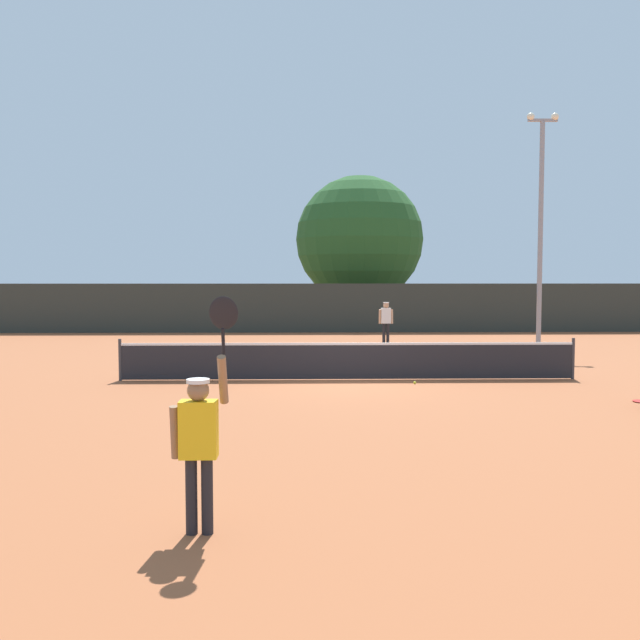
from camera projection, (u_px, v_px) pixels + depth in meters
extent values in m
plane|color=#9E5633|center=(348.00, 380.00, 17.40)|extent=(120.00, 120.00, 0.00)
cube|color=#232328|center=(348.00, 361.00, 17.37)|extent=(11.68, 0.03, 0.91)
cube|color=white|center=(348.00, 344.00, 17.34)|extent=(11.68, 0.04, 0.06)
cylinder|color=#333338|center=(120.00, 360.00, 17.23)|extent=(0.08, 0.08, 1.07)
cylinder|color=#333338|center=(573.00, 359.00, 17.50)|extent=(0.08, 0.08, 1.07)
cube|color=#2D332D|center=(328.00, 308.00, 32.66)|extent=(39.42, 0.12, 2.37)
cube|color=yellow|center=(199.00, 429.00, 6.83)|extent=(0.38, 0.22, 0.58)
sphere|color=#8C6647|center=(198.00, 390.00, 6.81)|extent=(0.22, 0.22, 0.22)
cylinder|color=white|center=(198.00, 381.00, 6.80)|extent=(0.23, 0.23, 0.04)
cylinder|color=black|center=(191.00, 496.00, 6.87)|extent=(0.12, 0.12, 0.79)
cylinder|color=black|center=(207.00, 496.00, 6.88)|extent=(0.12, 0.12, 0.79)
cylinder|color=#8C6647|center=(175.00, 432.00, 6.83)|extent=(0.09, 0.17, 0.56)
cylinder|color=#8C6647|center=(223.00, 380.00, 6.89)|extent=(0.09, 0.31, 0.54)
cylinder|color=black|center=(223.00, 341.00, 6.93)|extent=(0.04, 0.11, 0.28)
ellipsoid|color=black|center=(224.00, 313.00, 6.97)|extent=(0.30, 0.13, 0.36)
cube|color=white|center=(386.00, 316.00, 26.82)|extent=(0.38, 0.22, 0.61)
sphere|color=tan|center=(386.00, 305.00, 26.80)|extent=(0.23, 0.23, 0.23)
cylinder|color=white|center=(386.00, 303.00, 26.79)|extent=(0.25, 0.25, 0.04)
cylinder|color=black|center=(384.00, 334.00, 26.87)|extent=(0.12, 0.12, 0.83)
cylinder|color=black|center=(388.00, 334.00, 26.87)|extent=(0.12, 0.12, 0.83)
cylinder|color=tan|center=(380.00, 316.00, 26.82)|extent=(0.09, 0.18, 0.58)
cylinder|color=tan|center=(392.00, 316.00, 26.83)|extent=(0.09, 0.16, 0.58)
sphere|color=#CCE033|center=(415.00, 383.00, 16.70)|extent=(0.07, 0.07, 0.07)
ellipsoid|color=red|center=(640.00, 401.00, 14.24)|extent=(0.28, 0.36, 0.04)
cylinder|color=gray|center=(540.00, 236.00, 25.15)|extent=(0.18, 0.18, 8.40)
cube|color=gray|center=(543.00, 120.00, 24.89)|extent=(1.10, 0.10, 0.10)
sphere|color=#F2EDCC|center=(531.00, 117.00, 24.87)|extent=(0.28, 0.28, 0.28)
sphere|color=#F2EDCC|center=(555.00, 117.00, 24.90)|extent=(0.28, 0.28, 0.28)
cylinder|color=brown|center=(359.00, 306.00, 38.39)|extent=(0.56, 0.56, 2.13)
sphere|color=#235123|center=(359.00, 240.00, 38.16)|extent=(7.18, 7.18, 7.18)
cube|color=navy|center=(183.00, 314.00, 38.54)|extent=(2.09, 4.28, 0.90)
cube|color=#2D333D|center=(182.00, 300.00, 38.19)|extent=(1.80, 2.28, 0.64)
cylinder|color=black|center=(173.00, 318.00, 39.93)|extent=(0.22, 0.60, 0.60)
cylinder|color=black|center=(201.00, 318.00, 39.97)|extent=(0.22, 0.60, 0.60)
cylinder|color=black|center=(163.00, 321.00, 37.14)|extent=(0.22, 0.60, 0.60)
cylinder|color=black|center=(194.00, 320.00, 37.18)|extent=(0.22, 0.60, 0.60)
cube|color=navy|center=(430.00, 314.00, 38.25)|extent=(2.31, 4.37, 0.90)
cube|color=#2D333D|center=(431.00, 301.00, 37.91)|extent=(1.91, 2.36, 0.64)
cylinder|color=black|center=(411.00, 318.00, 39.65)|extent=(0.22, 0.60, 0.60)
cylinder|color=black|center=(440.00, 318.00, 39.69)|extent=(0.22, 0.60, 0.60)
cylinder|color=black|center=(420.00, 321.00, 36.85)|extent=(0.22, 0.60, 0.60)
cylinder|color=black|center=(450.00, 321.00, 36.89)|extent=(0.22, 0.60, 0.60)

